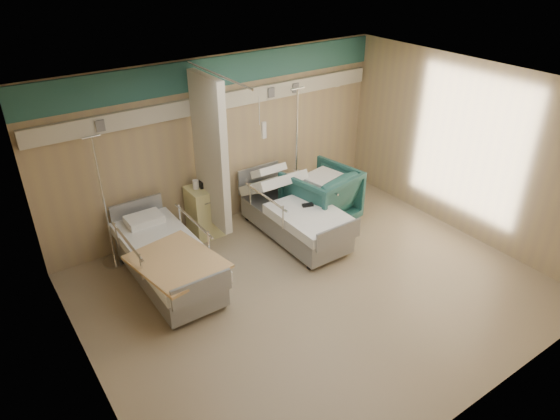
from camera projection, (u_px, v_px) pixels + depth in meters
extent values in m
cube|color=#85735C|center=(314.00, 289.00, 7.02)|extent=(6.00, 5.00, 0.00)
cube|color=tan|center=(222.00, 142.00, 8.13)|extent=(6.00, 0.04, 2.80)
cube|color=tan|center=(490.00, 308.00, 4.54)|extent=(6.00, 0.04, 2.80)
cube|color=tan|center=(77.00, 285.00, 4.84)|extent=(0.04, 5.00, 2.80)
cube|color=tan|center=(467.00, 150.00, 7.83)|extent=(0.04, 5.00, 2.80)
cube|color=silver|center=(323.00, 93.00, 5.65)|extent=(6.00, 5.00, 0.04)
cube|color=#29615D|center=(219.00, 72.00, 7.55)|extent=(6.00, 0.04, 0.45)
cube|color=beige|center=(221.00, 101.00, 7.75)|extent=(5.88, 0.08, 0.25)
cylinder|color=silver|center=(216.00, 74.00, 6.57)|extent=(0.03, 1.80, 0.03)
cube|color=beige|center=(210.00, 154.00, 7.43)|extent=(0.12, 0.90, 2.35)
cube|color=#D5CE85|center=(205.00, 211.00, 8.11)|extent=(0.50, 0.48, 0.85)
imported|color=#20504C|center=(321.00, 196.00, 8.43)|extent=(1.21, 1.23, 0.98)
cube|color=white|center=(324.00, 168.00, 8.19)|extent=(0.72, 0.66, 0.07)
cylinder|color=silver|center=(295.00, 205.00, 9.15)|extent=(0.39, 0.39, 0.03)
cylinder|color=silver|center=(296.00, 151.00, 8.63)|extent=(0.03, 0.03, 2.18)
cylinder|color=silver|center=(297.00, 89.00, 8.10)|extent=(0.26, 0.03, 0.03)
cylinder|color=silver|center=(115.00, 261.00, 7.59)|extent=(0.36, 0.36, 0.03)
cylinder|color=silver|center=(104.00, 204.00, 7.10)|extent=(0.03, 0.03, 2.03)
cylinder|color=silver|center=(91.00, 137.00, 6.61)|extent=(0.24, 0.03, 0.03)
cube|color=black|center=(308.00, 205.00, 7.83)|extent=(0.19, 0.13, 0.04)
cube|color=tan|center=(177.00, 262.00, 6.48)|extent=(1.14, 1.34, 0.04)
cube|color=black|center=(206.00, 184.00, 7.91)|extent=(0.23, 0.18, 0.11)
cylinder|color=white|center=(196.00, 184.00, 7.86)|extent=(0.11, 0.11, 0.14)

